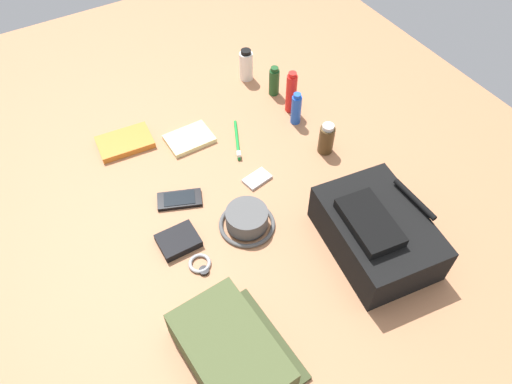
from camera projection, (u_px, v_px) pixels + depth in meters
ground_plane at (256, 203)px, 1.46m from camera, size 2.64×2.02×0.02m
backpack at (376, 232)px, 1.30m from camera, size 0.37×0.28×0.15m
toiletry_pouch at (232, 351)px, 1.11m from camera, size 0.30×0.24×0.09m
bucket_hat at (247, 220)px, 1.37m from camera, size 0.16×0.16×0.06m
toothpaste_tube at (246, 65)px, 1.78m from camera, size 0.05×0.05×0.12m
shampoo_bottle at (274, 81)px, 1.73m from camera, size 0.04×0.04×0.11m
sunscreen_spray at (291, 93)px, 1.66m from camera, size 0.04×0.04×0.16m
deodorant_spray at (296, 109)px, 1.63m from camera, size 0.03×0.03×0.12m
cologne_bottle at (326, 139)px, 1.55m from camera, size 0.05×0.05×0.11m
paperback_novel at (125, 142)px, 1.60m from camera, size 0.13×0.19×0.02m
cell_phone at (180, 199)px, 1.45m from camera, size 0.11×0.15×0.01m
media_player at (257, 179)px, 1.50m from camera, size 0.07×0.09×0.01m
wristwatch at (200, 264)px, 1.30m from camera, size 0.07×0.06×0.01m
toothbrush at (237, 142)px, 1.60m from camera, size 0.17×0.09×0.02m
wallet at (178, 241)px, 1.34m from camera, size 0.09×0.11×0.02m
notepad at (189, 139)px, 1.61m from camera, size 0.11×0.15×0.02m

